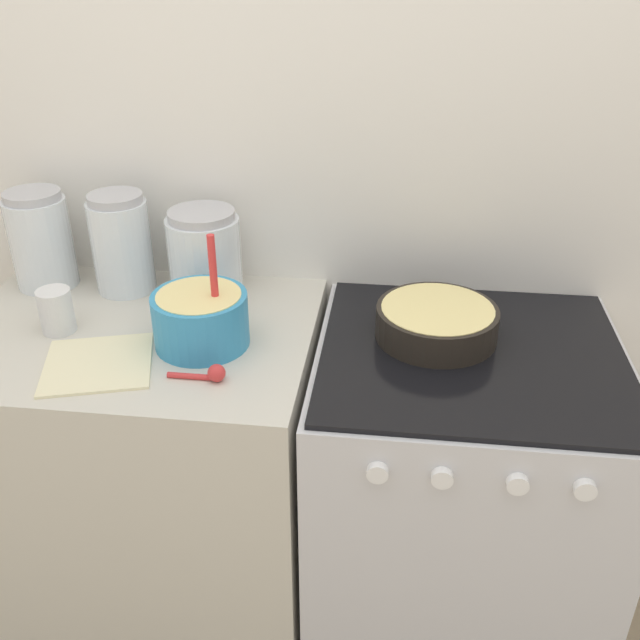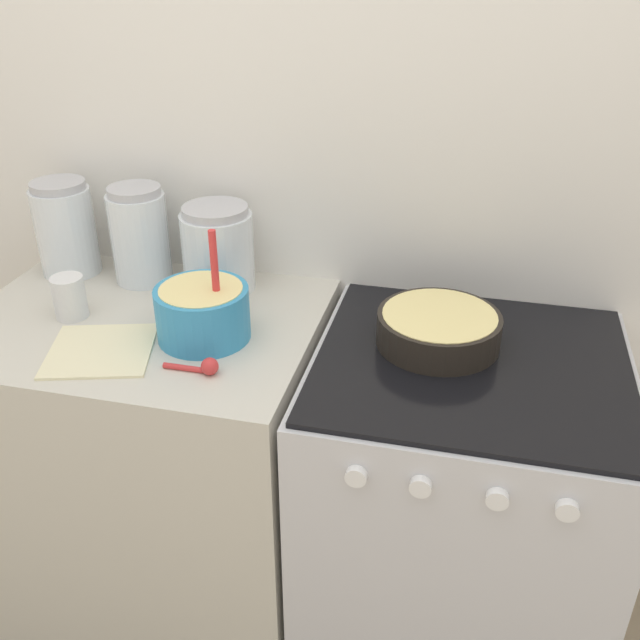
# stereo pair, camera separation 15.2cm
# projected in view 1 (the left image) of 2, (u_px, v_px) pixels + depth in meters

# --- Properties ---
(wall_back) EXTENTS (4.62, 0.05, 2.40)m
(wall_back) POSITION_uv_depth(u_px,v_px,m) (328.00, 157.00, 1.69)
(wall_back) COLOR white
(wall_back) RESTS_ON ground_plane
(countertop_cabinet) EXTENTS (0.81, 0.62, 0.89)m
(countertop_cabinet) POSITION_uv_depth(u_px,v_px,m) (154.00, 482.00, 1.80)
(countertop_cabinet) COLOR beige
(countertop_cabinet) RESTS_ON ground_plane
(stove) EXTENTS (0.66, 0.63, 0.89)m
(stove) POSITION_uv_depth(u_px,v_px,m) (454.00, 508.00, 1.72)
(stove) COLOR silver
(stove) RESTS_ON ground_plane
(mixing_bowl) EXTENTS (0.20, 0.20, 0.25)m
(mixing_bowl) POSITION_uv_depth(u_px,v_px,m) (201.00, 316.00, 1.50)
(mixing_bowl) COLOR #338CBF
(mixing_bowl) RESTS_ON countertop_cabinet
(baking_pan) EXTENTS (0.26, 0.26, 0.07)m
(baking_pan) POSITION_uv_depth(u_px,v_px,m) (437.00, 322.00, 1.54)
(baking_pan) COLOR black
(baking_pan) RESTS_ON stove
(storage_jar_left) EXTENTS (0.15, 0.15, 0.24)m
(storage_jar_left) POSITION_uv_depth(u_px,v_px,m) (42.00, 246.00, 1.74)
(storage_jar_left) COLOR silver
(storage_jar_left) RESTS_ON countertop_cabinet
(storage_jar_middle) EXTENTS (0.14, 0.14, 0.24)m
(storage_jar_middle) POSITION_uv_depth(u_px,v_px,m) (122.00, 250.00, 1.72)
(storage_jar_middle) COLOR silver
(storage_jar_middle) RESTS_ON countertop_cabinet
(storage_jar_right) EXTENTS (0.17, 0.17, 0.21)m
(storage_jar_right) POSITION_uv_depth(u_px,v_px,m) (205.00, 259.00, 1.71)
(storage_jar_right) COLOR silver
(storage_jar_right) RESTS_ON countertop_cabinet
(tin_can) EXTENTS (0.07, 0.07, 0.10)m
(tin_can) POSITION_uv_depth(u_px,v_px,m) (56.00, 311.00, 1.56)
(tin_can) COLOR silver
(tin_can) RESTS_ON countertop_cabinet
(recipe_page) EXTENTS (0.27, 0.27, 0.01)m
(recipe_page) POSITION_uv_depth(u_px,v_px,m) (98.00, 364.00, 1.46)
(recipe_page) COLOR beige
(recipe_page) RESTS_ON countertop_cabinet
(measuring_spoon) EXTENTS (0.12, 0.04, 0.04)m
(measuring_spoon) POSITION_uv_depth(u_px,v_px,m) (211.00, 374.00, 1.40)
(measuring_spoon) COLOR red
(measuring_spoon) RESTS_ON countertop_cabinet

